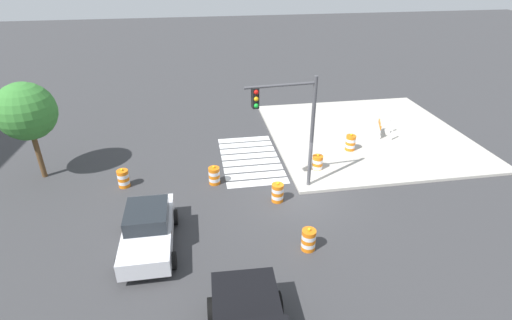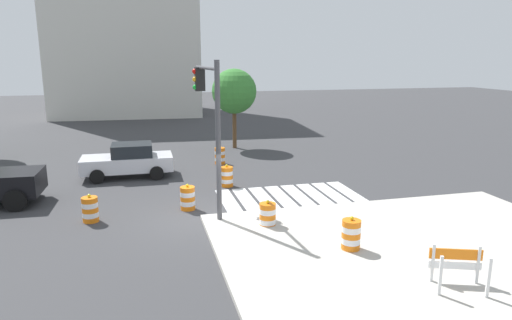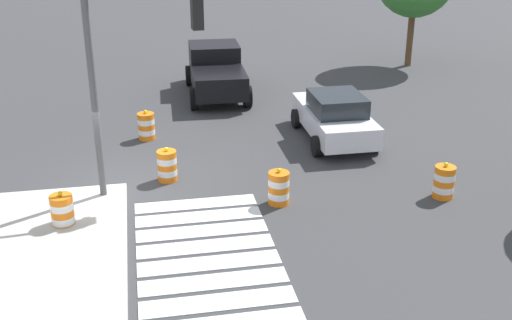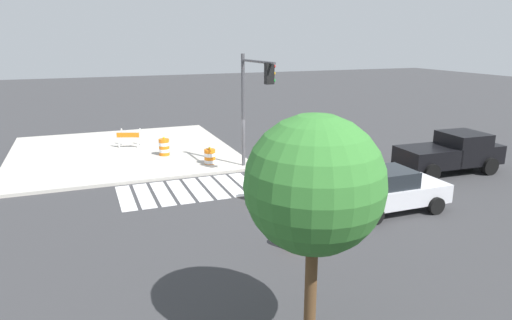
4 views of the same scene
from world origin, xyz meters
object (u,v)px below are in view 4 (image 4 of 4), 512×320
object	(u,v)px
traffic_barrel_crosswalk_end	(275,167)
traffic_light_pole	(254,93)
traffic_barrel_near_corner	(294,235)
traffic_barrel_on_sidewalk	(164,147)
pickup_truck	(453,152)
street_tree_streetside_mid	(314,185)
sports_car	(390,190)
traffic_barrel_median_near	(210,158)
traffic_barrel_far_curb	(256,190)
traffic_barrel_median_far	(334,157)
construction_barricade	(129,137)

from	to	relation	value
traffic_barrel_crosswalk_end	traffic_light_pole	size ratio (longest dim) A/B	0.19
traffic_barrel_near_corner	traffic_barrel_on_sidewalk	bearing A→B (deg)	-81.96
pickup_truck	street_tree_streetside_mid	bearing A→B (deg)	35.64
sports_car	traffic_barrel_median_near	world-z (taller)	sports_car
traffic_barrel_near_corner	street_tree_streetside_mid	xyz separation A→B (m)	(1.70, 4.25, 3.15)
pickup_truck	traffic_barrel_far_curb	world-z (taller)	pickup_truck
pickup_truck	traffic_barrel_far_curb	size ratio (longest dim) A/B	5.12
sports_car	street_tree_streetside_mid	distance (m)	9.16
traffic_barrel_near_corner	traffic_barrel_crosswalk_end	bearing A→B (deg)	-109.06
traffic_barrel_on_sidewalk	street_tree_streetside_mid	size ratio (longest dim) A/B	0.20
pickup_truck	traffic_light_pole	distance (m)	10.15
street_tree_streetside_mid	traffic_barrel_near_corner	bearing A→B (deg)	-111.77
traffic_barrel_median_far	construction_barricade	world-z (taller)	construction_barricade
traffic_light_pole	street_tree_streetside_mid	distance (m)	12.63
pickup_truck	street_tree_streetside_mid	distance (m)	15.69
traffic_barrel_median_near	construction_barricade	size ratio (longest dim) A/B	0.71
traffic_barrel_near_corner	traffic_light_pole	xyz separation A→B (m)	(-1.69, -7.91, 3.46)
traffic_barrel_crosswalk_end	traffic_barrel_median_near	size ratio (longest dim) A/B	1.00
sports_car	traffic_barrel_far_curb	xyz separation A→B (m)	(4.32, -2.86, -0.36)
traffic_barrel_on_sidewalk	construction_barricade	bearing A→B (deg)	-59.50
pickup_truck	traffic_barrel_median_near	size ratio (longest dim) A/B	5.12
traffic_barrel_median_far	construction_barricade	xyz separation A→B (m)	(9.36, -7.46, 0.27)
traffic_barrel_median_far	traffic_barrel_on_sidewalk	distance (m)	9.13
sports_car	pickup_truck	world-z (taller)	pickup_truck
street_tree_streetside_mid	construction_barricade	bearing A→B (deg)	-85.14
pickup_truck	traffic_light_pole	world-z (taller)	traffic_light_pole
traffic_barrel_crosswalk_end	traffic_barrel_median_far	distance (m)	3.53
construction_barricade	traffic_light_pole	world-z (taller)	traffic_light_pole
sports_car	traffic_barrel_on_sidewalk	world-z (taller)	sports_car
traffic_barrel_median_near	traffic_barrel_median_far	world-z (taller)	same
construction_barricade	traffic_barrel_far_curb	bearing A→B (deg)	109.52
sports_car	traffic_barrel_on_sidewalk	xyz separation A→B (m)	(6.55, -10.92, -0.21)
street_tree_streetside_mid	traffic_barrel_crosswalk_end	bearing A→B (deg)	-110.07
construction_barricade	pickup_truck	bearing A→B (deg)	143.72
traffic_barrel_crosswalk_end	street_tree_streetside_mid	distance (m)	12.66
traffic_barrel_median_far	traffic_barrel_far_curb	size ratio (longest dim) A/B	1.00
traffic_barrel_near_corner	construction_barricade	xyz separation A→B (m)	(3.35, -15.21, 0.27)
street_tree_streetside_mid	sports_car	bearing A→B (deg)	-137.91
traffic_barrel_crosswalk_end	traffic_light_pole	distance (m)	3.61
traffic_barrel_median_near	sports_car	bearing A→B (deg)	119.33
traffic_barrel_crosswalk_end	traffic_barrel_on_sidewalk	bearing A→B (deg)	-50.81
traffic_light_pole	street_tree_streetside_mid	size ratio (longest dim) A/B	1.09
construction_barricade	street_tree_streetside_mid	world-z (taller)	street_tree_streetside_mid
traffic_barrel_far_curb	traffic_barrel_on_sidewalk	world-z (taller)	traffic_barrel_on_sidewalk
traffic_barrel_median_far	traffic_barrel_near_corner	bearing A→B (deg)	52.22
traffic_barrel_median_far	street_tree_streetside_mid	xyz separation A→B (m)	(7.71, 12.00, 3.15)
traffic_light_pole	street_tree_streetside_mid	world-z (taller)	traffic_light_pole
pickup_truck	street_tree_streetside_mid	xyz separation A→B (m)	(12.57, 9.02, 2.63)
traffic_barrel_median_far	traffic_barrel_median_near	bearing A→B (deg)	-20.43
traffic_barrel_crosswalk_end	traffic_barrel_median_near	distance (m)	3.62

